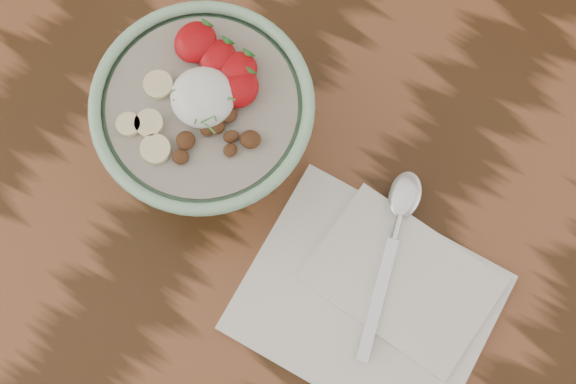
{
  "coord_description": "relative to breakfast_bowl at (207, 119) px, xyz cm",
  "views": [
    {
      "loc": [
        19.12,
        -24.59,
        156.67
      ],
      "look_at": [
        10.13,
        -9.93,
        87.4
      ],
      "focal_mm": 50.0,
      "sensor_mm": 36.0,
      "label": 1
    }
  ],
  "objects": [
    {
      "name": "napkin",
      "position": [
        23.03,
        -5.47,
        -6.58
      ],
      "size": [
        24.92,
        20.57,
        1.49
      ],
      "rotation": [
        0.0,
        0.0,
        0.04
      ],
      "color": "white",
      "rests_on": "table"
    },
    {
      "name": "table",
      "position": [
        1.19,
        6.76,
        -16.5
      ],
      "size": [
        160.0,
        90.0,
        75.0
      ],
      "color": "#361F0D",
      "rests_on": "ground"
    },
    {
      "name": "breakfast_bowl",
      "position": [
        0.0,
        0.0,
        0.0
      ],
      "size": [
        21.14,
        21.14,
        14.19
      ],
      "rotation": [
        0.0,
        0.0,
        0.16
      ],
      "color": "#8FC197",
      "rests_on": "table"
    },
    {
      "name": "spoon",
      "position": [
        21.09,
        2.41,
        -5.28
      ],
      "size": [
        7.52,
        19.84,
        1.05
      ],
      "rotation": [
        0.0,
        0.0,
        0.27
      ],
      "color": "silver",
      "rests_on": "napkin"
    }
  ]
}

